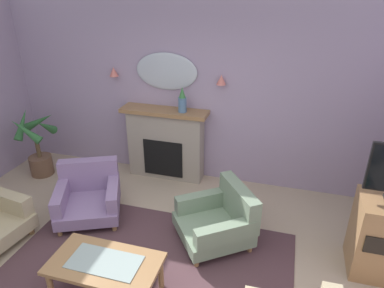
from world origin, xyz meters
The scene contains 11 objects.
wall_back centered at (0.00, 2.60, 1.40)m, with size 7.22×0.10×2.80m, color #9E8CA8.
patterned_rug centered at (0.00, 0.20, 0.01)m, with size 3.20×2.40×0.01m, color #4C3338.
fireplace centered at (-0.50, 2.38, 0.57)m, with size 1.36×0.36×1.16m.
mantel_vase_centre centered at (-0.20, 2.35, 1.33)m, with size 0.12×0.12×0.38m.
wall_mirror centered at (-0.50, 2.52, 1.71)m, with size 0.96×0.06×0.56m, color #B2BCC6.
wall_sconce_left centered at (-1.35, 2.47, 1.66)m, with size 0.14×0.14×0.14m, color #D17066.
wall_sconce_right centered at (0.35, 2.47, 1.66)m, with size 0.14×0.14×0.14m, color #D17066.
coffee_table centered at (-0.24, -0.08, 0.38)m, with size 1.10×0.60×0.45m.
armchair_in_corner centered at (0.68, 1.08, 0.31)m, with size 1.13×1.13×0.71m.
armchair_beside_couch centered at (-1.15, 1.11, 0.31)m, with size 1.07×1.08×0.71m.
potted_plant_tall_palm centered at (-2.51, 1.85, 0.50)m, with size 0.62×0.62×1.11m.
Camera 1 is at (1.31, -2.35, 2.96)m, focal length 32.70 mm.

